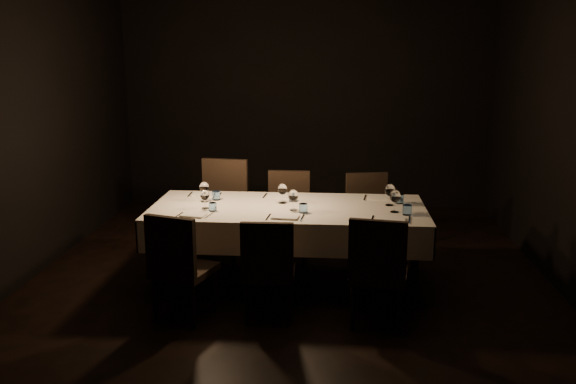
# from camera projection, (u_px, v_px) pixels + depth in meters

# --- Properties ---
(room) EXTENTS (5.01, 6.01, 3.01)m
(room) POSITION_uv_depth(u_px,v_px,m) (288.00, 127.00, 5.44)
(room) COLOR black
(room) RESTS_ON ground
(dining_table) EXTENTS (2.52, 1.12, 0.76)m
(dining_table) POSITION_uv_depth(u_px,v_px,m) (288.00, 214.00, 5.63)
(dining_table) COLOR black
(dining_table) RESTS_ON ground
(chair_near_left) EXTENTS (0.55, 0.55, 0.92)m
(chair_near_left) POSITION_uv_depth(u_px,v_px,m) (179.00, 262.00, 4.89)
(chair_near_left) COLOR black
(chair_near_left) RESTS_ON ground
(place_setting_near_left) EXTENTS (0.33, 0.40, 0.17)m
(place_setting_near_left) POSITION_uv_depth(u_px,v_px,m) (203.00, 204.00, 5.44)
(place_setting_near_left) COLOR silver
(place_setting_near_left) RESTS_ON dining_table
(chair_near_center) EXTENTS (0.42, 0.42, 0.87)m
(chair_near_center) POSITION_uv_depth(u_px,v_px,m) (268.00, 265.00, 4.90)
(chair_near_center) COLOR black
(chair_near_center) RESTS_ON ground
(place_setting_near_center) EXTENTS (0.35, 0.41, 0.19)m
(place_setting_near_center) POSITION_uv_depth(u_px,v_px,m) (293.00, 205.00, 5.38)
(place_setting_near_center) COLOR silver
(place_setting_near_center) RESTS_ON dining_table
(chair_near_right) EXTENTS (0.51, 0.51, 0.92)m
(chair_near_right) POSITION_uv_depth(u_px,v_px,m) (378.00, 267.00, 4.78)
(chair_near_right) COLOR black
(chair_near_right) RESTS_ON ground
(place_setting_near_right) EXTENTS (0.38, 0.42, 0.20)m
(place_setting_near_right) POSITION_uv_depth(u_px,v_px,m) (397.00, 206.00, 5.31)
(place_setting_near_right) COLOR silver
(place_setting_near_right) RESTS_ON dining_table
(chair_far_left) EXTENTS (0.56, 0.56, 1.04)m
(chair_far_left) POSITION_uv_depth(u_px,v_px,m) (222.00, 205.00, 6.45)
(chair_far_left) COLOR black
(chair_far_left) RESTS_ON ground
(place_setting_far_left) EXTENTS (0.35, 0.41, 0.19)m
(place_setting_far_left) POSITION_uv_depth(u_px,v_px,m) (207.00, 192.00, 5.86)
(place_setting_far_left) COLOR silver
(place_setting_far_left) RESTS_ON dining_table
(chair_far_center) EXTENTS (0.44, 0.44, 0.92)m
(chair_far_center) POSITION_uv_depth(u_px,v_px,m) (288.00, 211.00, 6.42)
(chair_far_center) COLOR black
(chair_far_center) RESTS_ON ground
(place_setting_far_center) EXTENTS (0.34, 0.41, 0.19)m
(place_setting_far_center) POSITION_uv_depth(u_px,v_px,m) (284.00, 193.00, 5.81)
(place_setting_far_center) COLOR silver
(place_setting_far_center) RESTS_ON dining_table
(chair_far_right) EXTENTS (0.51, 0.51, 0.91)m
(chair_far_right) POSITION_uv_depth(u_px,v_px,m) (368.00, 213.00, 6.35)
(chair_far_right) COLOR black
(chair_far_right) RESTS_ON ground
(place_setting_far_right) EXTENTS (0.37, 0.42, 0.20)m
(place_setting_far_right) POSITION_uv_depth(u_px,v_px,m) (389.00, 195.00, 5.73)
(place_setting_far_right) COLOR silver
(place_setting_far_right) RESTS_ON dining_table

